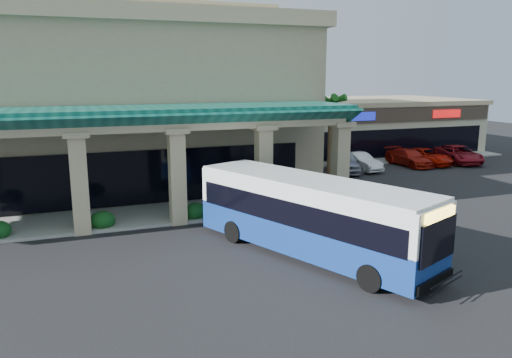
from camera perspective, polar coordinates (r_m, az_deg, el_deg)
name	(u,v)px	position (r m, az deg, el deg)	size (l,w,h in m)	color
ground	(275,250)	(21.19, 2.15, -8.13)	(110.00, 110.00, 0.00)	black
main_building	(64,100)	(34.43, -21.12, 8.47)	(30.80, 14.80, 11.35)	tan
arcade	(67,168)	(25.57, -20.79, 1.19)	(30.00, 6.20, 5.70)	#0D4F47
strip_mall	(352,125)	(49.77, 10.88, 6.13)	(22.50, 12.50, 4.90)	beige
palm_0	(330,135)	(33.76, 8.45, 5.03)	(2.40, 2.40, 6.60)	#175516
palm_1	(322,135)	(36.90, 7.56, 5.00)	(2.40, 2.40, 5.80)	#175516
broadleaf_tree	(271,135)	(40.63, 1.74, 5.02)	(2.60, 2.60, 4.81)	#0E3E13
transit_bus	(310,218)	(20.27, 6.17, -4.42)	(2.64, 11.34, 3.17)	navy
pedestrian	(432,238)	(21.33, 19.49, -6.34)	(0.60, 0.40, 1.66)	#3F405D
car_silver	(343,161)	(38.31, 9.94, 2.06)	(1.98, 4.92, 1.68)	#9696A6
car_white	(359,162)	(39.11, 11.70, 1.97)	(1.45, 4.17, 1.37)	silver
car_red	(409,157)	(42.14, 17.11, 2.37)	(1.88, 4.63, 1.34)	#98140A
car_gray	(425,157)	(43.10, 18.79, 2.44)	(2.18, 4.72, 1.31)	#AA0E00
car_extra	(459,154)	(44.91, 22.14, 2.63)	(2.39, 5.18, 1.44)	maroon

